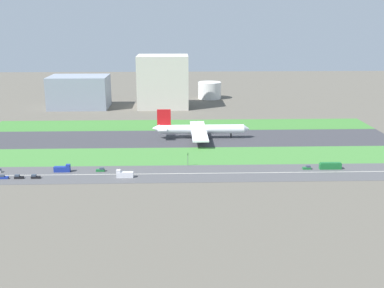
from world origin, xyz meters
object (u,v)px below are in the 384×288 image
car_0 (307,168)px  fuel_tank_west (210,90)px  car_1 (3,177)px  car_2 (18,177)px  car_3 (35,177)px  hangar_building (163,82)px  truck_1 (63,169)px  traffic_light (188,158)px  truck_0 (124,174)px  bus_0 (330,166)px  airliner (199,129)px  terminal_building (79,92)px  car_5 (101,170)px

car_0 → fuel_tank_west: size_ratio=0.19×
car_1 → car_2: (7.47, 0.00, 0.00)m
car_0 → fuel_tank_west: (-36.28, 227.00, 7.27)m
car_3 → hangar_building: 202.15m
truck_1 → traffic_light: 66.16m
car_0 → truck_0: size_ratio=0.52×
car_0 → fuel_tank_west: fuel_tank_west is taller
car_3 → bus_0: bus_0 is taller
car_2 → traffic_light: size_ratio=0.61×
traffic_light → fuel_tank_west: fuel_tank_west is taller
car_2 → hangar_building: bearing=-109.4°
truck_1 → truck_0: bearing=-16.8°
airliner → car_1: size_ratio=14.77×
car_3 → car_1: same height
car_1 → car_2: bearing=-180.0°
truck_0 → airliner: bearing=-118.0°
truck_1 → terminal_building: size_ratio=0.16×
car_5 → traffic_light: size_ratio=0.61×
bus_0 → traffic_light: traffic_light is taller
car_5 → terminal_building: bearing=104.2°
truck_1 → bus_0: bearing=0.0°
car_2 → terminal_building: terminal_building is taller
car_5 → terminal_building: 188.24m
car_5 → traffic_light: traffic_light is taller
truck_0 → hangar_building: size_ratio=0.18×
truck_1 → traffic_light: traffic_light is taller
truck_0 → car_2: 52.86m
car_0 → truck_0: (-95.63, -10.00, 0.75)m
car_1 → airliner: bearing=-142.5°
airliner → fuel_tank_west: airliner is taller
fuel_tank_west → truck_1: bearing=-112.2°
car_2 → terminal_building: size_ratio=0.09×
car_2 → truck_1: bearing=-153.0°
airliner → car_5: 87.57m
car_5 → car_2: same height
truck_1 → car_2: bearing=-153.0°
car_1 → truck_0: (60.33, -0.00, 0.75)m
car_3 → airliner: bearing=-137.8°
car_3 → car_1: (-15.75, 0.00, 0.00)m
traffic_light → terminal_building: size_ratio=0.14×
airliner → fuel_tank_west: (17.88, 159.00, 1.96)m
truck_0 → car_2: (-52.86, 0.00, -0.75)m
truck_0 → fuel_tank_west: fuel_tank_west is taller
traffic_light → truck_1: bearing=-173.1°
car_3 → traffic_light: 79.16m
car_1 → hangar_building: size_ratio=0.10×
car_0 → car_1: bearing=-176.3°
car_2 → car_0: bearing=-176.1°
car_3 → bus_0: 152.95m
car_2 → fuel_tank_west: bearing=-115.3°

